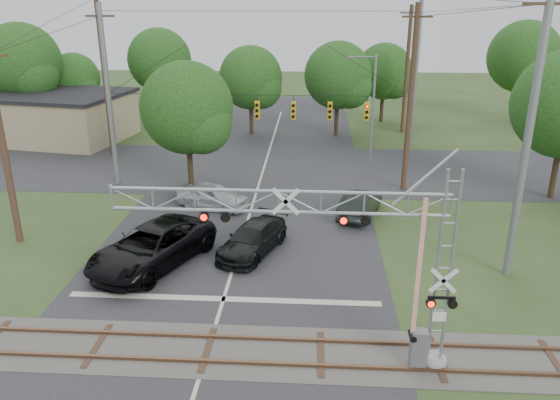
# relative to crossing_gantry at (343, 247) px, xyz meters

# --- Properties ---
(ground) EXTENTS (160.00, 160.00, 0.00)m
(ground) POSITION_rel_crossing_gantry_xyz_m (-4.59, -1.64, -4.36)
(ground) COLOR #2E411E
(ground) RESTS_ON ground
(road_main) EXTENTS (14.00, 90.00, 0.02)m
(road_main) POSITION_rel_crossing_gantry_xyz_m (-4.59, 8.36, -4.35)
(road_main) COLOR #29282B
(road_main) RESTS_ON ground
(road_cross) EXTENTS (90.00, 12.00, 0.02)m
(road_cross) POSITION_rel_crossing_gantry_xyz_m (-4.59, 22.36, -4.34)
(road_cross) COLOR #29282B
(road_cross) RESTS_ON ground
(railroad_track) EXTENTS (90.00, 3.20, 0.17)m
(railroad_track) POSITION_rel_crossing_gantry_xyz_m (-4.59, 0.36, -4.32)
(railroad_track) COLOR #514D46
(railroad_track) RESTS_ON ground
(crossing_gantry) EXTENTS (11.06, 0.89, 6.98)m
(crossing_gantry) POSITION_rel_crossing_gantry_xyz_m (0.00, 0.00, 0.00)
(crossing_gantry) COLOR #999993
(crossing_gantry) RESTS_ON ground
(traffic_signal_span) EXTENTS (19.34, 0.36, 11.50)m
(traffic_signal_span) POSITION_rel_crossing_gantry_xyz_m (-3.71, 18.36, 1.26)
(traffic_signal_span) COLOR gray
(traffic_signal_span) RESTS_ON ground
(pickup_black) EXTENTS (5.62, 7.40, 1.87)m
(pickup_black) POSITION_rel_crossing_gantry_xyz_m (-8.37, 6.76, -3.42)
(pickup_black) COLOR black
(pickup_black) RESTS_ON ground
(car_dark) EXTENTS (3.62, 5.31, 1.43)m
(car_dark) POSITION_rel_crossing_gantry_xyz_m (-3.86, 8.40, -3.64)
(car_dark) COLOR black
(car_dark) RESTS_ON ground
(sedan_silver) EXTENTS (4.70, 3.17, 1.49)m
(sedan_silver) POSITION_rel_crossing_gantry_xyz_m (-6.89, 14.30, -3.61)
(sedan_silver) COLOR #B1B4B9
(sedan_silver) RESTS_ON ground
(suv_dark) EXTENTS (2.93, 4.71, 1.47)m
(suv_dark) POSITION_rel_crossing_gantry_xyz_m (1.74, 13.58, -3.62)
(suv_dark) COLOR black
(suv_dark) RESTS_ON ground
(commercial_building) EXTENTS (18.74, 11.78, 4.08)m
(commercial_building) POSITION_rel_crossing_gantry_xyz_m (-26.27, 30.57, -2.31)
(commercial_building) COLOR #968D64
(commercial_building) RESTS_ON ground
(streetlight) EXTENTS (2.15, 0.22, 8.06)m
(streetlight) POSITION_rel_crossing_gantry_xyz_m (3.06, 23.55, 0.15)
(streetlight) COLOR gray
(streetlight) RESTS_ON ground
(utility_poles) EXTENTS (26.75, 28.12, 12.61)m
(utility_poles) POSITION_rel_crossing_gantry_xyz_m (-1.79, 21.41, 1.64)
(utility_poles) COLOR #3A271A
(utility_poles) RESTS_ON ground
(treeline) EXTENTS (53.47, 29.71, 9.81)m
(treeline) POSITION_rel_crossing_gantry_xyz_m (-3.85, 32.23, 1.32)
(treeline) COLOR #332517
(treeline) RESTS_ON ground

